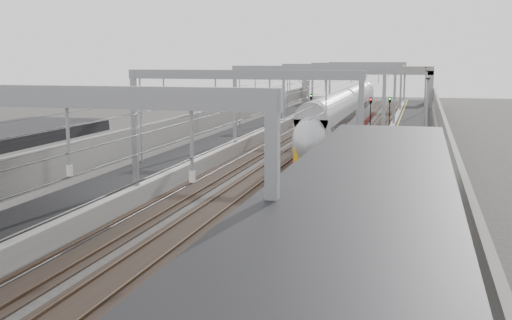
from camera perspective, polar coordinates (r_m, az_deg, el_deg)
The scene contains 13 objects.
platform_left at distance 59.12m, azimuth -2.62°, elevation 1.52°, with size 4.00×120.00×1.00m, color black.
platform_right at distance 56.54m, azimuth 13.07°, elevation 0.95°, with size 4.00×120.00×1.00m, color black.
tracks at distance 57.35m, azimuth 5.04°, elevation 0.81°, with size 11.40×140.00×0.20m.
overhead_line at distance 63.34m, azimuth 6.12°, elevation 7.11°, with size 13.00×140.00×6.60m.
canopy_right at distance 14.39m, azimuth 9.07°, elevation -3.61°, with size 4.40×30.00×4.24m.
overbridge at distance 111.43m, azimuth 9.82°, elevation 7.40°, with size 22.00×2.20×6.90m.
wall_left at distance 60.00m, azimuth -5.56°, elevation 2.66°, with size 0.30×120.00×3.20m, color gray.
wall_right at distance 56.42m, azimuth 16.36°, elevation 1.93°, with size 0.30×120.00×3.20m, color gray.
train at distance 66.16m, azimuth 7.70°, elevation 3.55°, with size 2.55×46.54×4.04m.
bench at distance 18.42m, azimuth 8.00°, elevation -12.08°, with size 1.11×1.98×0.99m.
signal_green at distance 87.06m, azimuth 4.93°, elevation 5.18°, with size 0.32×0.32×3.48m.
signal_red_near at distance 80.20m, azimuth 10.16°, elevation 4.74°, with size 0.32×0.32×3.48m.
signal_red_far at distance 81.92m, azimuth 11.80°, elevation 4.78°, with size 0.32×0.32×3.48m.
Camera 1 is at (9.31, -11.00, 8.21)m, focal length 45.00 mm.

